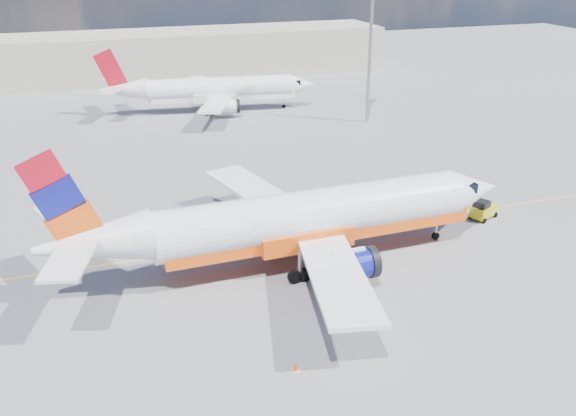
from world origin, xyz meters
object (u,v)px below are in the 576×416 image
object	(u,v)px
second_jet	(213,90)
gse_tug	(483,210)
traffic_cone	(296,367)
main_jet	(300,219)

from	to	relation	value
second_jet	gse_tug	world-z (taller)	second_jet
traffic_cone	gse_tug	bearing A→B (deg)	33.41
main_jet	traffic_cone	size ratio (longest dim) A/B	65.03
gse_tug	traffic_cone	distance (m)	27.91
main_jet	second_jet	size ratio (longest dim) A/B	1.18
main_jet	second_jet	world-z (taller)	main_jet
main_jet	gse_tug	bearing A→B (deg)	6.79
second_jet	main_jet	bearing A→B (deg)	-87.85
main_jet	second_jet	distance (m)	49.05
main_jet	gse_tug	size ratio (longest dim) A/B	12.88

